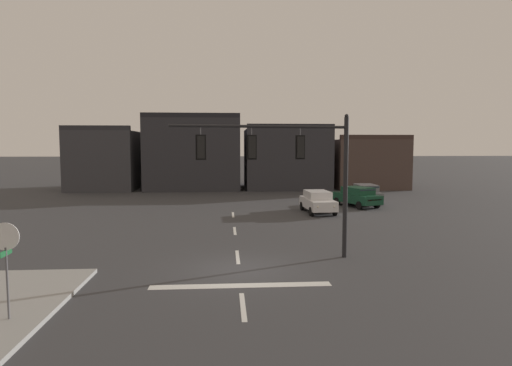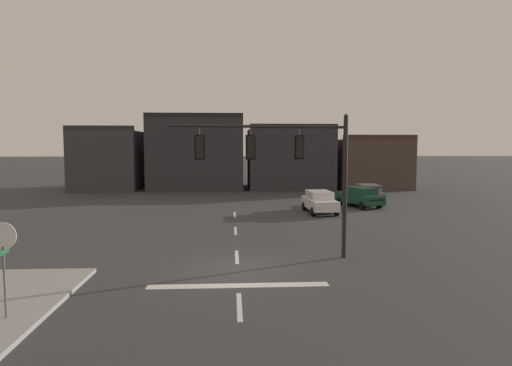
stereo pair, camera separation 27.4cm
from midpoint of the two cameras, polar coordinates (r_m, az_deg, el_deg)
The scene contains 9 objects.
ground_plane at distance 17.65m, azimuth -1.98°, elevation -11.27°, with size 400.00×400.00×0.00m, color #353538.
stop_bar_paint at distance 15.73m, azimuth -1.82°, elevation -13.27°, with size 6.40×0.50×0.01m, color silver.
lane_centreline at distance 19.58m, azimuth -2.12°, elevation -9.63°, with size 0.16×26.40×0.01m.
signal_mast_near_side at distance 18.45m, azimuth 4.75°, elevation 3.12°, with size 7.57×1.24×6.28m.
stop_sign at distance 13.82m, azimuth -29.73°, elevation -7.27°, with size 0.76×0.64×2.83m.
car_lot_nearside at distance 36.24m, azimuth 13.58°, elevation -1.71°, with size 3.28×4.75×1.61m.
car_lot_middle at distance 32.41m, azimuth 8.57°, elevation -2.38°, with size 2.09×4.53×1.61m.
car_lot_farside at distance 38.91m, azimuth 14.67°, elevation -1.29°, with size 2.03×4.51×1.61m.
building_row at distance 51.69m, azimuth -2.52°, elevation 3.28°, with size 37.91×11.22×8.45m.
Camera 2 is at (-0.23, -16.96, 4.89)m, focal length 30.54 mm.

